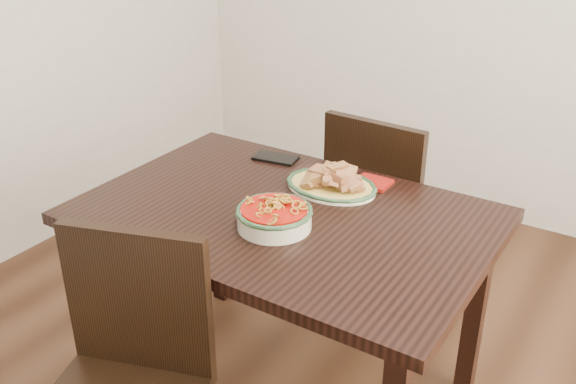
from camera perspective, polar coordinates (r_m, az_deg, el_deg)
The scene contains 7 objects.
dining_table at distance 2.10m, azimuth -0.29°, elevation -3.87°, with size 1.29×0.86×0.75m.
chair_far at distance 2.68m, azimuth 8.34°, elevation -1.02°, with size 0.44×0.44×0.89m.
chair_near at distance 1.86m, azimuth -14.13°, elevation -15.39°, with size 0.53×0.53×0.89m.
fish_plate at distance 2.19m, azimuth 3.90°, elevation 1.35°, with size 0.32×0.25×0.11m.
noodle_bowl at distance 1.95m, azimuth -1.23°, elevation -2.00°, with size 0.24×0.24×0.08m.
smartphone at distance 2.44m, azimuth -1.11°, elevation 3.04°, with size 0.16×0.09×0.01m, color black.
napkin at distance 2.26m, azimuth 7.58°, elevation 0.85°, with size 0.12×0.10×0.01m, color maroon.
Camera 1 is at (0.90, -1.55, 1.71)m, focal length 40.00 mm.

